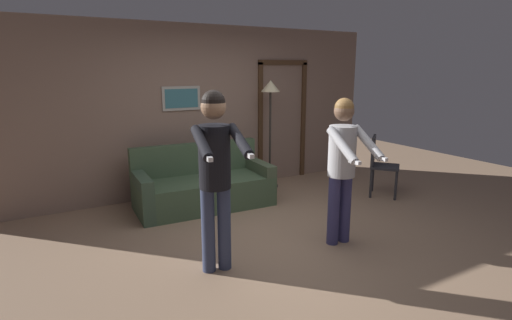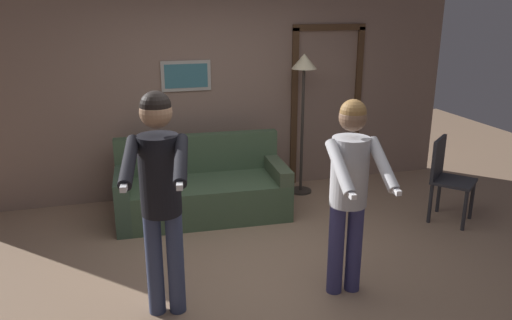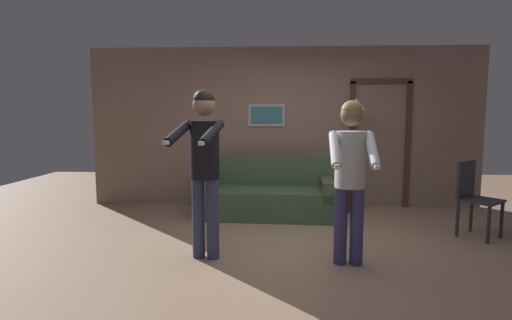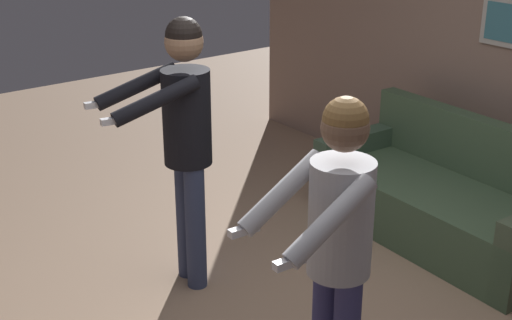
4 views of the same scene
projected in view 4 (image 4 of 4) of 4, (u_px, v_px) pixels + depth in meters
The scene contains 3 objects.
couch at pixel (443, 202), 5.25m from camera, with size 1.94×0.94×0.87m.
person_standing_left at pixel (184, 128), 4.36m from camera, with size 0.52×0.75×1.76m.
person_standing_right at pixel (337, 235), 3.26m from camera, with size 0.46×0.65×1.64m.
Camera 4 is at (2.66, -2.45, 2.51)m, focal length 50.00 mm.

